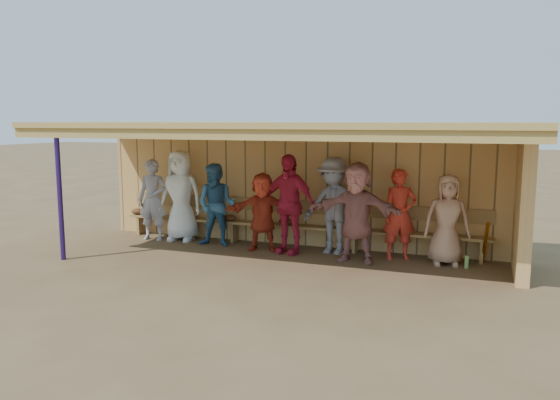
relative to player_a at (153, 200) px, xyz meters
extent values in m
plane|color=brown|center=(3.00, -0.64, -0.86)|extent=(90.00, 90.00, 0.00)
imported|color=#9A979F|center=(0.00, 0.00, 0.00)|extent=(0.68, 0.49, 1.73)
imported|color=white|center=(0.59, 0.17, 0.10)|extent=(1.00, 0.71, 1.92)
imported|color=#32658B|center=(1.54, -0.05, -0.02)|extent=(0.88, 0.72, 1.68)
imported|color=red|center=(3.11, -0.13, 0.09)|extent=(1.19, 0.67, 1.91)
imported|color=gray|center=(3.92, 0.17, 0.06)|extent=(1.27, 0.83, 1.85)
imported|color=#B77067|center=(4.47, -0.32, 0.04)|extent=(1.71, 0.65, 1.81)
imported|color=red|center=(5.17, 0.17, -0.03)|extent=(0.71, 0.59, 1.67)
imported|color=tan|center=(6.00, 0.05, -0.06)|extent=(0.87, 0.66, 1.61)
imported|color=red|center=(2.56, -0.09, -0.10)|extent=(1.49, 0.80, 1.53)
cube|color=tan|center=(3.00, 0.71, 0.34)|extent=(8.60, 0.20, 2.40)
cube|color=tan|center=(7.20, -0.19, 0.34)|extent=(0.20, 1.62, 2.40)
cube|color=tan|center=(3.00, -0.64, 1.59)|extent=(8.80, 3.20, 0.10)
cube|color=tan|center=(3.00, -2.14, 1.46)|extent=(8.80, 0.10, 0.18)
cube|color=tan|center=(-0.80, -0.64, 1.45)|extent=(0.08, 3.00, 0.16)
cube|color=tan|center=(0.15, -0.64, 1.45)|extent=(0.08, 3.00, 0.16)
cube|color=tan|center=(1.10, -0.64, 1.45)|extent=(0.08, 3.00, 0.16)
cube|color=tan|center=(2.05, -0.64, 1.45)|extent=(0.08, 3.00, 0.16)
cube|color=tan|center=(3.00, -0.64, 1.45)|extent=(0.08, 3.00, 0.16)
cube|color=tan|center=(3.95, -0.64, 1.45)|extent=(0.08, 3.00, 0.16)
cube|color=tan|center=(4.90, -0.64, 1.45)|extent=(0.08, 3.00, 0.16)
cube|color=tan|center=(5.85, -0.64, 1.45)|extent=(0.08, 3.00, 0.16)
cube|color=tan|center=(6.80, -0.64, 1.45)|extent=(0.08, 3.00, 0.16)
cylinder|color=navy|center=(-0.60, -2.04, 0.34)|extent=(0.09, 0.09, 2.40)
cube|color=#A47D46|center=(3.00, 0.42, -0.44)|extent=(7.60, 0.32, 0.05)
cube|color=#A47D46|center=(3.00, 0.58, -0.06)|extent=(7.60, 0.04, 0.26)
cube|color=#A47D46|center=(-0.60, 0.42, -0.66)|extent=(0.06, 0.29, 0.40)
cube|color=#A47D46|center=(1.71, 0.42, -0.66)|extent=(0.06, 0.29, 0.40)
cube|color=#A47D46|center=(4.29, 0.42, -0.66)|extent=(0.06, 0.29, 0.40)
cube|color=#A47D46|center=(6.60, 0.42, -0.66)|extent=(0.06, 0.29, 0.40)
cylinder|color=#C46F17|center=(6.65, 0.22, -0.46)|extent=(0.13, 0.41, 0.80)
sphere|color=orange|center=(6.23, 0.22, -0.82)|extent=(0.08, 0.08, 0.08)
ellipsoid|color=#593319|center=(-0.65, 0.37, -0.35)|extent=(0.30, 0.24, 0.14)
ellipsoid|color=#593319|center=(1.63, 0.37, -0.35)|extent=(0.30, 0.24, 0.14)
ellipsoid|color=#593319|center=(2.88, 0.37, -0.35)|extent=(0.30, 0.24, 0.14)
cylinder|color=#8EBD5E|center=(4.31, 0.47, -0.30)|extent=(0.07, 0.07, 0.22)
cylinder|color=#F8A337|center=(5.91, 0.47, -0.30)|extent=(0.07, 0.07, 0.22)
cylinder|color=#86B85C|center=(6.37, -0.08, -0.75)|extent=(0.07, 0.07, 0.22)
camera|label=1|loc=(6.55, -9.79, 1.65)|focal=35.00mm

